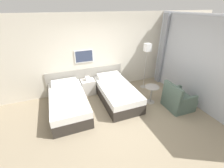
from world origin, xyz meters
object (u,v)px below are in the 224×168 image
Objects in this scene: bed_near_door at (68,103)px; armchair at (178,100)px; nightstand at (88,87)px; side_table at (152,91)px; bed_near_window at (116,93)px; floor_lamp at (147,52)px.

armchair reaches higher than bed_near_door.
nightstand reaches higher than bed_near_door.
side_table is at bearing 47.83° from armchair.
floor_lamp is (1.35, 0.45, 1.13)m from bed_near_window.
bed_near_door is 1.57m from bed_near_window.
nightstand is 2.44m from floor_lamp.
floor_lamp is 2.91× the size of side_table.
bed_near_door is 1.00× the size of bed_near_window.
side_table is at bearing -35.75° from nightstand.
armchair is at bearing -34.59° from bed_near_window.
bed_near_window is 2.98× the size of nightstand.
bed_near_window is 2.35× the size of armchair.
floor_lamp is 1.98× the size of armchair.
nightstand is at bearing 144.25° from side_table.
bed_near_window reaches higher than side_table.
floor_lamp reaches higher than armchair.
nightstand is at bearing 136.10° from bed_near_window.
bed_near_door is at bearing 180.00° from bed_near_window.
armchair reaches higher than bed_near_window.
bed_near_door is 3.17m from floor_lamp.
floor_lamp reaches higher than bed_near_door.
floor_lamp is at bearing 8.78° from bed_near_door.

